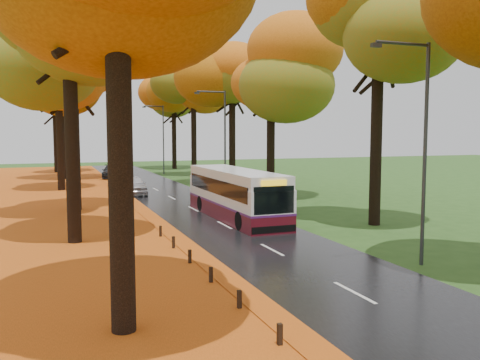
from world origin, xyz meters
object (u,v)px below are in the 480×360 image
bus (235,193)px  car_dark (112,172)px  streetlamp_mid (222,134)px  car_silver (120,178)px  streetlamp_near (420,136)px  streetlamp_far (161,134)px  car_white (133,185)px

bus → car_dark: 28.81m
streetlamp_mid → car_silver: 12.76m
streetlamp_near → car_dark: 41.13m
streetlamp_far → car_silver: size_ratio=2.03×
bus → car_silver: size_ratio=2.63×
streetlamp_near → bus: bearing=102.5°
car_silver → car_white: bearing=-92.7°
streetlamp_mid → bus: (-2.64, -10.11, -3.25)m
streetlamp_mid → bus: size_ratio=0.77×
streetlamp_near → car_dark: streetlamp_near is taller
car_dark → bus: bearing=-74.6°
streetlamp_mid → car_dark: 19.87m
car_white → car_silver: bearing=89.6°
car_white → streetlamp_far: bearing=71.4°
car_silver → car_dark: (0.16, 8.13, 0.03)m
streetlamp_far → bus: 32.39m
streetlamp_mid → car_silver: size_ratio=2.03×
streetlamp_near → streetlamp_mid: 22.00m
streetlamp_near → car_silver: streetlamp_near is taller
streetlamp_far → car_silver: streetlamp_far is taller
streetlamp_far → car_silver: (-6.30, -11.66, -4.02)m
streetlamp_mid → streetlamp_far: 22.00m
car_silver → streetlamp_near: bearing=-81.7°
car_silver → car_dark: 8.13m
streetlamp_mid → streetlamp_near: bearing=-90.0°
streetlamp_far → bus: (-2.64, -32.11, -3.25)m
bus → car_dark: (-3.50, 28.59, -0.75)m
car_white → car_silver: size_ratio=1.09×
streetlamp_near → streetlamp_far: bearing=90.0°
streetlamp_far → car_white: streetlamp_far is taller
streetlamp_mid → streetlamp_far: bearing=90.0°
streetlamp_mid → car_silver: (-6.30, 10.34, -4.02)m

